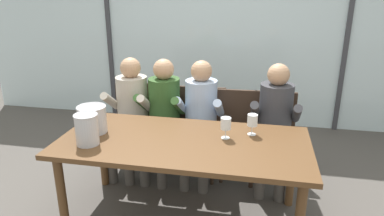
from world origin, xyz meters
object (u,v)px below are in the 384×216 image
chair_near_curtain (134,118)px  ice_bucket_secondary (92,119)px  person_beige_jumper (130,108)px  chair_near_window_right (274,130)px  person_olive_shirt (162,110)px  chair_left_of_center (170,121)px  wine_glass_near_bucket (252,121)px  person_charcoal_jacket (275,118)px  ice_bucket_primary (87,129)px  dining_table (183,149)px  person_pale_blue_shirt (200,113)px  chair_right_of_center (234,127)px  wine_glass_by_left_taster (226,124)px  chair_center (205,124)px

chair_near_curtain → ice_bucket_secondary: 0.95m
chair_near_curtain → person_beige_jumper: (0.03, -0.17, 0.17)m
chair_near_window_right → person_olive_shirt: size_ratio=0.73×
chair_left_of_center → wine_glass_near_bucket: 1.15m
person_charcoal_jacket → ice_bucket_primary: 1.73m
person_beige_jumper → ice_bucket_secondary: bearing=-92.3°
dining_table → chair_left_of_center: bearing=111.3°
ice_bucket_primary → person_pale_blue_shirt: bearing=53.4°
person_pale_blue_shirt → person_charcoal_jacket: bearing=0.0°
chair_right_of_center → person_charcoal_jacket: bearing=-19.9°
person_beige_jumper → wine_glass_by_left_taster: (1.05, -0.64, 0.16)m
person_olive_shirt → ice_bucket_primary: size_ratio=4.90×
ice_bucket_primary → wine_glass_by_left_taster: 1.08m
chair_left_of_center → person_beige_jumper: 0.45m
dining_table → chair_left_of_center: chair_left_of_center is taller
dining_table → person_charcoal_jacket: size_ratio=1.65×
chair_near_curtain → chair_left_of_center: size_ratio=1.00×
chair_left_of_center → chair_near_curtain: bearing=173.5°
wine_glass_by_left_taster → chair_center: bearing=110.5°
wine_glass_by_left_taster → person_charcoal_jacket: bearing=57.3°
person_beige_jumper → chair_near_curtain: bearing=100.0°
chair_center → wine_glass_near_bucket: (0.50, -0.67, 0.33)m
chair_center → ice_bucket_primary: 1.37m
person_olive_shirt → person_beige_jumper: bearing=-177.0°
person_charcoal_jacket → chair_left_of_center: bearing=174.7°
chair_left_of_center → wine_glass_by_left_taster: size_ratio=5.05×
dining_table → person_beige_jumper: 1.04m
chair_center → dining_table: bearing=-96.9°
chair_center → wine_glass_near_bucket: size_ratio=5.05×
chair_near_window_right → ice_bucket_primary: 1.84m
person_pale_blue_shirt → person_olive_shirt: bearing=-180.0°
chair_left_of_center → wine_glass_by_left_taster: bearing=-53.0°
person_olive_shirt → person_charcoal_jacket: size_ratio=1.00×
person_olive_shirt → ice_bucket_secondary: bearing=-115.2°
chair_left_of_center → wine_glass_by_left_taster: wine_glass_by_left_taster is taller
chair_center → chair_left_of_center: bearing=175.5°
chair_center → person_charcoal_jacket: size_ratio=0.73×
wine_glass_by_left_taster → chair_right_of_center: bearing=88.9°
person_pale_blue_shirt → ice_bucket_primary: 1.20m
chair_near_window_right → ice_bucket_secondary: size_ratio=3.64×
wine_glass_by_left_taster → chair_near_window_right: bearing=61.8°
person_beige_jumper → dining_table: bearing=-44.3°
dining_table → chair_center: bearing=88.2°
chair_right_of_center → ice_bucket_secondary: 1.44m
person_olive_shirt → ice_bucket_primary: person_olive_shirt is taller
chair_near_window_right → person_beige_jumper: 1.48m
chair_near_window_right → person_charcoal_jacket: (-0.01, -0.13, 0.17)m
person_beige_jumper → ice_bucket_secondary: (-0.04, -0.73, 0.15)m
person_pale_blue_shirt → wine_glass_by_left_taster: size_ratio=6.88×
chair_right_of_center → ice_bucket_secondary: bearing=-144.9°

